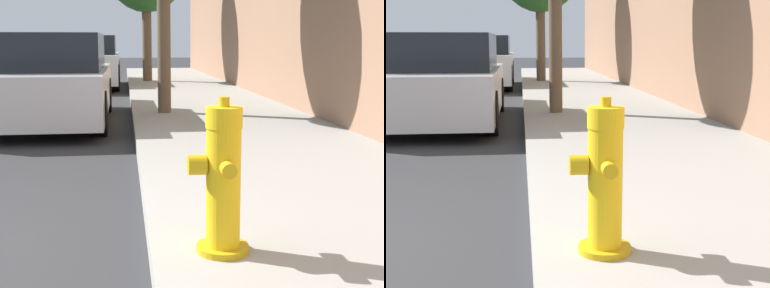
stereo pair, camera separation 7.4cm
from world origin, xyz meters
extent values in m
cube|color=#99968E|center=(3.09, 0.00, 0.08)|extent=(2.72, 40.00, 0.16)
cylinder|color=#C39C11|center=(2.11, -0.30, 0.17)|extent=(0.28, 0.28, 0.04)
cylinder|color=yellow|center=(2.11, -0.30, 0.51)|extent=(0.18, 0.18, 0.64)
cylinder|color=yellow|center=(2.11, -0.30, 0.89)|extent=(0.19, 0.19, 0.11)
cylinder|color=#C39C11|center=(2.11, -0.30, 0.97)|extent=(0.06, 0.06, 0.05)
cylinder|color=#C39C11|center=(2.11, -0.43, 0.64)|extent=(0.08, 0.08, 0.08)
cylinder|color=#C39C11|center=(2.11, -0.17, 0.64)|extent=(0.08, 0.08, 0.08)
cylinder|color=#C39C11|center=(1.97, -0.30, 0.64)|extent=(0.10, 0.11, 0.11)
cube|color=#B7B7BC|center=(0.46, 5.60, 0.51)|extent=(1.76, 4.13, 0.68)
cube|color=black|center=(0.46, 5.43, 1.12)|extent=(1.62, 2.27, 0.54)
cylinder|color=black|center=(-0.34, 6.88, 0.31)|extent=(0.20, 0.62, 0.62)
cylinder|color=black|center=(1.27, 6.88, 0.31)|extent=(0.20, 0.62, 0.62)
cylinder|color=black|center=(1.27, 4.32, 0.31)|extent=(0.20, 0.62, 0.62)
cube|color=silver|center=(0.57, 12.21, 0.56)|extent=(1.79, 4.12, 0.74)
cube|color=black|center=(0.57, 12.05, 1.18)|extent=(1.65, 2.27, 0.49)
cylinder|color=black|center=(-0.24, 13.49, 0.35)|extent=(0.20, 0.69, 0.69)
cylinder|color=black|center=(1.39, 13.49, 0.35)|extent=(0.20, 0.69, 0.69)
cylinder|color=black|center=(-0.24, 10.94, 0.35)|extent=(0.20, 0.69, 0.69)
cylinder|color=black|center=(1.39, 10.94, 0.35)|extent=(0.20, 0.69, 0.69)
cylinder|color=brown|center=(2.24, 5.50, 1.34)|extent=(0.21, 0.21, 2.37)
cylinder|color=brown|center=(2.28, 12.55, 1.31)|extent=(0.26, 0.26, 2.30)
camera|label=1|loc=(1.61, -2.98, 1.27)|focal=50.00mm
camera|label=2|loc=(1.68, -2.99, 1.27)|focal=50.00mm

